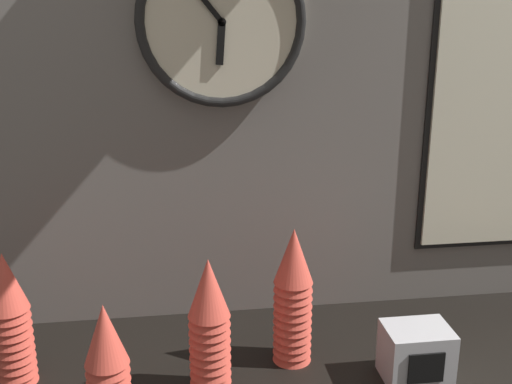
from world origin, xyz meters
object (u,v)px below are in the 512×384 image
wall_clock (221,22)px  cup_stack_far_left (10,319)px  cup_stack_left (107,361)px  cup_stack_center (293,296)px  cup_stack_center_left (209,326)px  napkin_dispenser (416,354)px

wall_clock → cup_stack_far_left: bearing=-153.7°
cup_stack_left → cup_stack_far_left: (-0.18, 0.12, 0.02)m
wall_clock → cup_stack_left: bearing=-125.3°
cup_stack_center → cup_stack_far_left: 0.51m
cup_stack_left → cup_stack_center: bearing=20.2°
cup_stack_center_left → cup_stack_center: (0.16, 0.08, 0.01)m
cup_stack_center_left → cup_stack_far_left: 0.36m
cup_stack_center_left → cup_stack_far_left: same height
cup_stack_left → wall_clock: size_ratio=0.63×
cup_stack_center_left → cup_stack_left: 0.18m
wall_clock → napkin_dispenser: bearing=-41.8°
cup_stack_center_left → cup_stack_far_left: size_ratio=1.00×
cup_stack_center_left → cup_stack_left: cup_stack_center_left is taller
cup_stack_center → cup_stack_far_left: size_ratio=1.06×
cup_stack_far_left → napkin_dispenser: cup_stack_far_left is taller
cup_stack_center → napkin_dispenser: 0.25m
wall_clock → napkin_dispenser: 0.72m
cup_stack_center_left → cup_stack_far_left: bearing=168.3°
cup_stack_center → wall_clock: (-0.11, 0.19, 0.49)m
cup_stack_far_left → cup_stack_left: bearing=-33.9°
cup_stack_left → wall_clock: wall_clock is taller
cup_stack_center → napkin_dispenser: bearing=-23.8°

